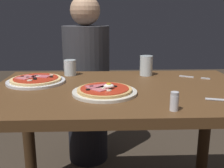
% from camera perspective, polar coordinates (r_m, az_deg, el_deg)
% --- Properties ---
extents(dining_table, '(1.19, 0.75, 0.73)m').
position_cam_1_polar(dining_table, '(1.24, 2.21, -6.13)').
color(dining_table, brown).
rests_on(dining_table, ground).
extents(pizza_foreground, '(0.27, 0.27, 0.05)m').
position_cam_1_polar(pizza_foreground, '(1.11, -1.61, -1.50)').
color(pizza_foreground, silver).
rests_on(pizza_foreground, dining_table).
extents(pizza_across_left, '(0.28, 0.28, 0.03)m').
position_cam_1_polar(pizza_across_left, '(1.35, -16.10, 0.77)').
color(pizza_across_left, white).
rests_on(pizza_across_left, dining_table).
extents(water_glass_near, '(0.07, 0.07, 0.09)m').
position_cam_1_polar(water_glass_near, '(1.47, -9.04, 3.29)').
color(water_glass_near, silver).
rests_on(water_glass_near, dining_table).
extents(water_glass_far, '(0.07, 0.07, 0.11)m').
position_cam_1_polar(water_glass_far, '(1.46, 7.39, 3.71)').
color(water_glass_far, silver).
rests_on(water_glass_far, dining_table).
extents(fork, '(0.15, 0.09, 0.00)m').
position_cam_1_polar(fork, '(1.47, 16.88, 1.44)').
color(fork, silver).
rests_on(fork, dining_table).
extents(salt_shaker, '(0.03, 0.03, 0.07)m').
position_cam_1_polar(salt_shaker, '(0.93, 13.31, -3.68)').
color(salt_shaker, white).
rests_on(salt_shaker, dining_table).
extents(diner_person, '(0.32, 0.32, 1.18)m').
position_cam_1_polar(diner_person, '(1.88, -5.43, -0.45)').
color(diner_person, black).
rests_on(diner_person, ground).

